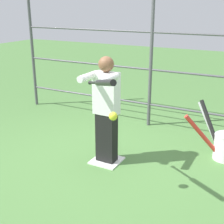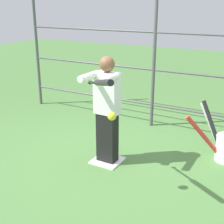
% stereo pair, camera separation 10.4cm
% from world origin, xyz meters
% --- Properties ---
extents(ground_plane, '(24.00, 24.00, 0.00)m').
position_xyz_m(ground_plane, '(0.00, 0.00, 0.00)').
color(ground_plane, '#4C7A3D').
extents(home_plate, '(0.40, 0.40, 0.02)m').
position_xyz_m(home_plate, '(0.00, 0.00, 0.01)').
color(home_plate, white).
rests_on(home_plate, ground).
extents(fence_backstop, '(5.41, 0.06, 2.72)m').
position_xyz_m(fence_backstop, '(0.00, -1.60, 1.36)').
color(fence_backstop, '#4C4C51').
rests_on(fence_backstop, ground).
extents(batter, '(0.39, 0.51, 1.50)m').
position_xyz_m(batter, '(0.00, 0.02, 0.81)').
color(batter, black).
rests_on(batter, ground).
extents(baseball_bat_swinging, '(0.68, 0.65, 0.26)m').
position_xyz_m(baseball_bat_swinging, '(-0.39, 0.77, 1.37)').
color(baseball_bat_swinging, black).
extents(softball_in_flight, '(0.10, 0.10, 0.10)m').
position_xyz_m(softball_in_flight, '(-0.46, 0.67, 0.98)').
color(softball_in_flight, yellow).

